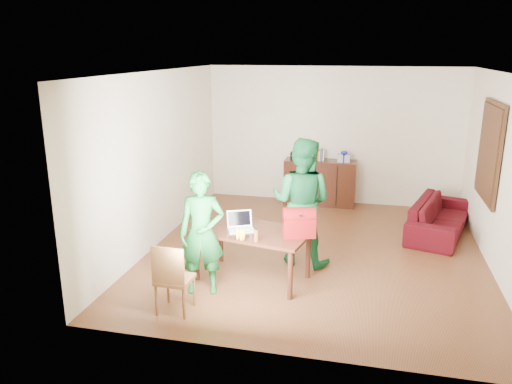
% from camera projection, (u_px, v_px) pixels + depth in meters
% --- Properties ---
extents(room, '(5.20, 5.70, 2.90)m').
position_uv_depth(room, '(319.00, 168.00, 7.43)').
color(room, '#442111').
rests_on(room, ground).
extents(table, '(1.64, 1.13, 0.70)m').
position_uv_depth(table, '(253.00, 236.00, 6.63)').
color(table, black).
rests_on(table, ground).
extents(chair, '(0.41, 0.39, 0.88)m').
position_uv_depth(chair, '(175.00, 292.00, 5.89)').
color(chair, brown).
rests_on(chair, ground).
extents(person_near, '(0.65, 0.50, 1.58)m').
position_uv_depth(person_near, '(202.00, 233.00, 6.24)').
color(person_near, '#13561F').
rests_on(person_near, ground).
extents(person_far, '(1.01, 0.86, 1.84)m').
position_uv_depth(person_far, '(301.00, 202.00, 7.09)').
color(person_far, '#145E2F').
rests_on(person_far, ground).
extents(laptop, '(0.39, 0.34, 0.23)m').
position_uv_depth(laptop, '(241.00, 227.00, 6.57)').
color(laptop, white).
rests_on(laptop, table).
extents(bananas, '(0.16, 0.11, 0.06)m').
position_uv_depth(bananas, '(241.00, 238.00, 6.25)').
color(bananas, gold).
rests_on(bananas, table).
extents(bottle, '(0.07, 0.07, 0.17)m').
position_uv_depth(bottle, '(256.00, 235.00, 6.20)').
color(bottle, brown).
rests_on(bottle, table).
extents(red_bag, '(0.45, 0.34, 0.30)m').
position_uv_depth(red_bag, '(299.00, 225.00, 6.36)').
color(red_bag, maroon).
rests_on(red_bag, table).
extents(sofa, '(1.28, 2.09, 0.57)m').
position_uv_depth(sofa, '(440.00, 217.00, 8.40)').
color(sofa, '#41080E').
rests_on(sofa, ground).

